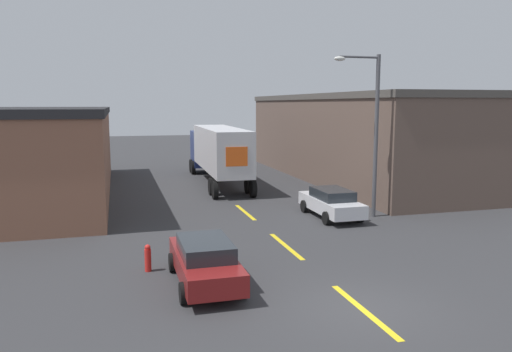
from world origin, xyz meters
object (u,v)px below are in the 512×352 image
object	(u,v)px
parked_car_left_near	(205,260)
street_lamp	(371,124)
parked_car_right_mid	(331,202)
semi_truck	(217,149)
fire_hydrant	(148,258)

from	to	relation	value
parked_car_left_near	street_lamp	xyz separation A→B (m)	(9.54, 7.16, 3.86)
parked_car_right_mid	street_lamp	xyz separation A→B (m)	(1.87, -0.39, 3.86)
semi_truck	fire_hydrant	size ratio (longest dim) A/B	15.21
parked_car_left_near	street_lamp	size ratio (longest dim) A/B	0.58
street_lamp	parked_car_right_mid	bearing A→B (deg)	168.15
parked_car_right_mid	fire_hydrant	world-z (taller)	parked_car_right_mid
parked_car_right_mid	street_lamp	bearing A→B (deg)	-11.85
parked_car_right_mid	fire_hydrant	bearing A→B (deg)	-147.94
semi_truck	parked_car_right_mid	distance (m)	12.92
parked_car_right_mid	parked_car_left_near	size ratio (longest dim) A/B	1.00
semi_truck	parked_car_right_mid	bearing A→B (deg)	-73.32
parked_car_left_near	semi_truck	bearing A→B (deg)	77.62
semi_truck	fire_hydrant	xyz separation A→B (m)	(-6.02, -18.21, -1.96)
street_lamp	semi_truck	bearing A→B (deg)	112.00
parked_car_right_mid	semi_truck	bearing A→B (deg)	104.89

